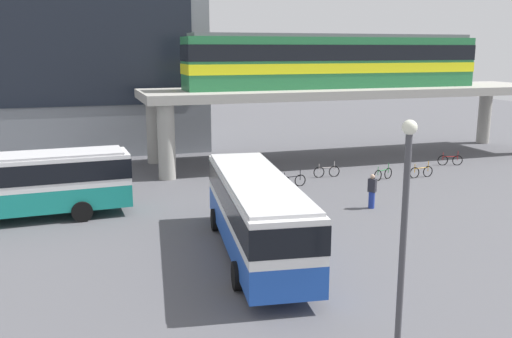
{
  "coord_description": "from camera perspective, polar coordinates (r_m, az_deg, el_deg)",
  "views": [
    {
      "loc": [
        -6.46,
        -19.05,
        8.1
      ],
      "look_at": [
        2.05,
        7.24,
        2.2
      ],
      "focal_mm": 39.44,
      "sensor_mm": 36.0,
      "label": 1
    }
  ],
  "objects": [
    {
      "name": "train",
      "position": [
        41.91,
        7.96,
        10.85
      ],
      "size": [
        22.07,
        2.96,
        3.84
      ],
      "color": "#26723F",
      "rests_on": "elevated_platform"
    },
    {
      "name": "lamp_post",
      "position": [
        14.02,
        14.75,
        -6.09
      ],
      "size": [
        0.36,
        0.36,
        6.52
      ],
      "color": "#3F3F44",
      "rests_on": "ground_plane"
    },
    {
      "name": "bicycle_black",
      "position": [
        33.8,
        3.71,
        -1.21
      ],
      "size": [
        1.79,
        0.21,
        1.04
      ],
      "color": "black",
      "rests_on": "ground_plane"
    },
    {
      "name": "bus_main",
      "position": [
        22.19,
        -0.01,
        -3.94
      ],
      "size": [
        3.9,
        11.27,
        3.22
      ],
      "color": "#1E4CB2",
      "rests_on": "ground_plane"
    },
    {
      "name": "station_building",
      "position": [
        51.04,
        -22.78,
        10.33
      ],
      "size": [
        28.52,
        15.04,
        14.76
      ],
      "color": "slate",
      "rests_on": "ground_plane"
    },
    {
      "name": "bicycle_orange",
      "position": [
        37.73,
        16.42,
        -0.28
      ],
      "size": [
        1.79,
        0.19,
        1.04
      ],
      "color": "black",
      "rests_on": "ground_plane"
    },
    {
      "name": "bicycle_silver",
      "position": [
        36.57,
        7.18,
        -0.26
      ],
      "size": [
        1.79,
        0.19,
        1.04
      ],
      "color": "black",
      "rests_on": "ground_plane"
    },
    {
      "name": "bus_secondary",
      "position": [
        29.08,
        -23.63,
        -1.11
      ],
      "size": [
        11.14,
        3.11,
        3.22
      ],
      "color": "teal",
      "rests_on": "ground_plane"
    },
    {
      "name": "pedestrian_near_building",
      "position": [
        29.71,
        11.68,
        -2.32
      ],
      "size": [
        0.45,
        0.48,
        1.8
      ],
      "color": "navy",
      "rests_on": "ground_plane"
    },
    {
      "name": "ground_plane",
      "position": [
        30.84,
        -5.23,
        -3.22
      ],
      "size": [
        120.0,
        120.0,
        0.0
      ],
      "primitive_type": "plane",
      "color": "#515156"
    },
    {
      "name": "bicycle_green",
      "position": [
        36.42,
        12.76,
        -0.52
      ],
      "size": [
        1.68,
        0.73,
        1.04
      ],
      "color": "black",
      "rests_on": "ground_plane"
    },
    {
      "name": "elevated_platform",
      "position": [
        42.75,
        9.77,
        7.25
      ],
      "size": [
        31.19,
        7.12,
        5.34
      ],
      "color": "#9E9B93",
      "rests_on": "ground_plane"
    },
    {
      "name": "bicycle_red",
      "position": [
        42.35,
        19.09,
        0.85
      ],
      "size": [
        1.72,
        0.62,
        1.04
      ],
      "color": "black",
      "rests_on": "ground_plane"
    }
  ]
}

